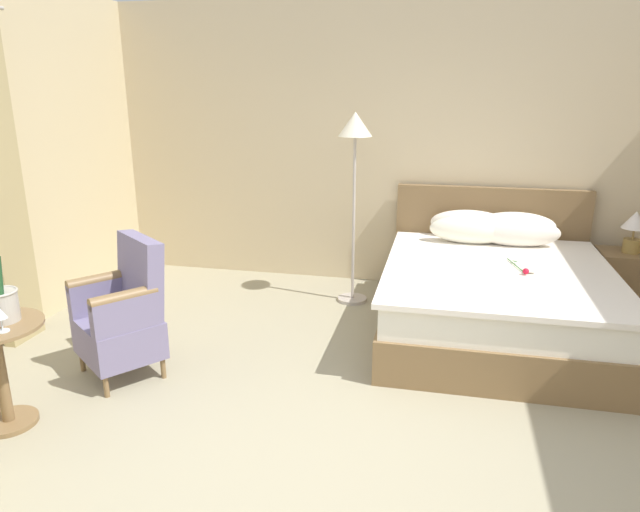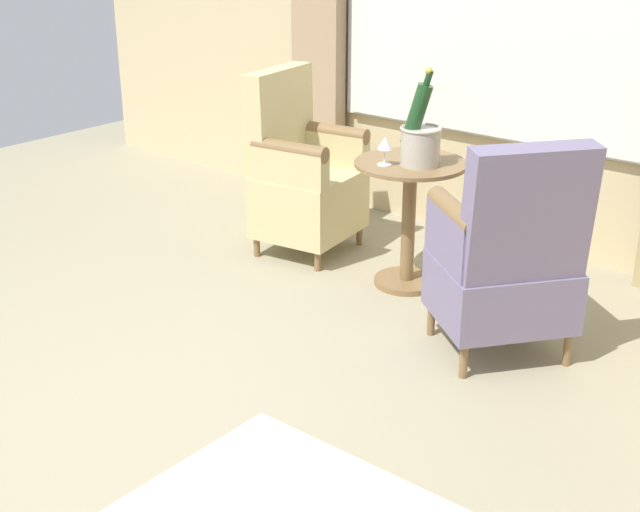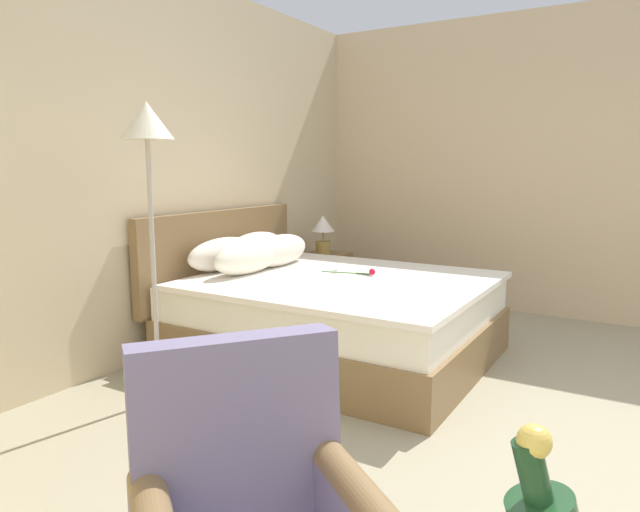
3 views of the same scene
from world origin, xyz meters
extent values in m
plane|color=#9E9579|center=(0.00, 0.00, 0.00)|extent=(7.99, 7.99, 0.00)
cube|color=tan|center=(-2.86, -1.17, 1.26)|extent=(0.10, 0.36, 2.52)
cylinder|color=olive|center=(-2.09, 0.07, 0.01)|extent=(0.34, 0.34, 0.03)
cylinder|color=olive|center=(-2.09, 0.07, 0.32)|extent=(0.07, 0.07, 0.64)
cylinder|color=olive|center=(-2.09, 0.07, 0.65)|extent=(0.56, 0.56, 0.02)
cylinder|color=#B4ADA1|center=(-2.07, 0.13, 0.75)|extent=(0.19, 0.19, 0.18)
torus|color=#B4ADA1|center=(-2.07, 0.13, 0.85)|extent=(0.20, 0.20, 0.02)
cylinder|color=white|center=(-2.07, 0.13, 0.83)|extent=(0.17, 0.17, 0.03)
cylinder|color=#1E4723|center=(-2.05, 0.11, 0.91)|extent=(0.11, 0.14, 0.32)
cylinder|color=#193D1E|center=(-2.08, 0.15, 1.09)|extent=(0.04, 0.05, 0.08)
sphere|color=gold|center=(-2.08, 0.15, 1.12)|extent=(0.04, 0.04, 0.04)
cylinder|color=white|center=(-2.23, 0.03, 0.66)|extent=(0.06, 0.06, 0.01)
cylinder|color=white|center=(-2.23, 0.03, 0.71)|extent=(0.01, 0.01, 0.08)
cone|color=white|center=(-2.23, 0.03, 0.77)|extent=(0.07, 0.07, 0.06)
cylinder|color=white|center=(-1.96, 0.00, 0.66)|extent=(0.07, 0.07, 0.01)
cylinder|color=white|center=(-1.96, 0.00, 0.71)|extent=(0.01, 0.01, 0.08)
cone|color=white|center=(-1.96, 0.00, 0.77)|extent=(0.07, 0.07, 0.06)
cylinder|color=olive|center=(-2.06, 0.77, 0.08)|extent=(0.04, 0.04, 0.16)
cylinder|color=olive|center=(-1.68, 0.48, 0.08)|extent=(0.04, 0.04, 0.16)
cylinder|color=olive|center=(-1.81, 1.09, 0.08)|extent=(0.04, 0.04, 0.16)
cylinder|color=olive|center=(-1.43, 0.80, 0.08)|extent=(0.04, 0.04, 0.16)
cube|color=slate|center=(-1.74, 0.79, 0.29)|extent=(0.74, 0.72, 0.27)
cube|color=slate|center=(-1.63, 0.94, 0.71)|extent=(0.52, 0.45, 0.58)
cube|color=slate|center=(-1.94, 0.91, 0.54)|extent=(0.34, 0.41, 0.24)
cylinder|color=olive|center=(-1.94, 0.91, 0.66)|extent=(0.34, 0.41, 0.09)
cube|color=slate|center=(-1.58, 0.63, 0.54)|extent=(0.34, 0.41, 0.24)
cylinder|color=olive|center=(-1.58, 0.63, 0.66)|extent=(0.34, 0.41, 0.09)
cylinder|color=olive|center=(-1.93, -0.40, 0.06)|extent=(0.04, 0.04, 0.11)
cylinder|color=olive|center=(-2.39, -0.47, 0.06)|extent=(0.04, 0.04, 0.11)
cylinder|color=olive|center=(-1.87, -0.80, 0.06)|extent=(0.04, 0.04, 0.11)
cylinder|color=olive|center=(-2.33, -0.87, 0.06)|extent=(0.04, 0.04, 0.11)
cube|color=#CEBF88|center=(-2.13, -0.64, 0.28)|extent=(0.61, 0.55, 0.34)
cube|color=#CEBF88|center=(-2.10, -0.83, 0.74)|extent=(0.53, 0.20, 0.56)
cube|color=#CEBF88|center=(-1.91, -0.59, 0.55)|extent=(0.15, 0.45, 0.19)
cylinder|color=olive|center=(-1.91, -0.59, 0.65)|extent=(0.15, 0.45, 0.09)
cube|color=#CEBF88|center=(-2.35, -0.65, 0.55)|extent=(0.15, 0.45, 0.19)
cylinder|color=olive|center=(-2.35, -0.65, 0.65)|extent=(0.15, 0.45, 0.09)
camera|label=1|loc=(0.45, -2.51, 2.01)|focal=32.00mm
camera|label=2|loc=(1.49, 2.44, 1.89)|focal=50.00mm
camera|label=3|loc=(-2.69, 0.06, 1.42)|focal=32.00mm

